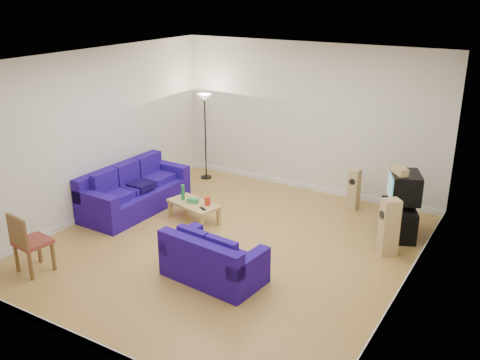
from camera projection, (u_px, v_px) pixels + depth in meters
The scene contains 16 objects.
room at pixel (228, 162), 8.79m from camera, with size 6.01×6.51×3.21m.
sofa_three_seat at pixel (133, 194), 10.74m from camera, with size 1.05×2.34×0.90m.
sofa_loveseat at pixel (212, 263), 8.16m from camera, with size 1.60×1.00×0.76m.
coffee_table at pixel (194, 205), 10.20m from camera, with size 1.13×0.74×0.38m.
bottle at pixel (183, 192), 10.29m from camera, with size 0.07×0.07×0.30m, color #197233.
tissue_box at pixel (193, 200), 10.18m from camera, with size 0.20×0.11×0.08m, color green.
red_canister at pixel (208, 201), 10.06m from camera, with size 0.11×0.11×0.16m, color red.
remote at pixel (203, 208), 9.90m from camera, with size 0.16×0.05×0.02m, color black.
tv_stand at pixel (398, 220), 9.65m from camera, with size 0.93×0.52×0.57m, color black.
av_receiver at pixel (401, 203), 9.56m from camera, with size 0.39×0.32×0.09m, color black.
television at pixel (405, 187), 9.45m from camera, with size 0.71×0.81×0.52m.
centre_speaker at pixel (400, 170), 9.30m from camera, with size 0.38×0.15×0.13m, color #D5B672.
speaker_left at pixel (354, 189), 10.73m from camera, with size 0.21×0.27×0.84m.
speaker_right at pixel (389, 227), 8.89m from camera, with size 0.37×0.36×0.98m.
floor_lamp at pixel (205, 109), 12.04m from camera, with size 0.34×0.34×1.99m.
dining_chair at pixel (28, 240), 8.26m from camera, with size 0.54×0.54×1.01m.
Camera 1 is at (4.46, -7.06, 4.29)m, focal length 40.00 mm.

